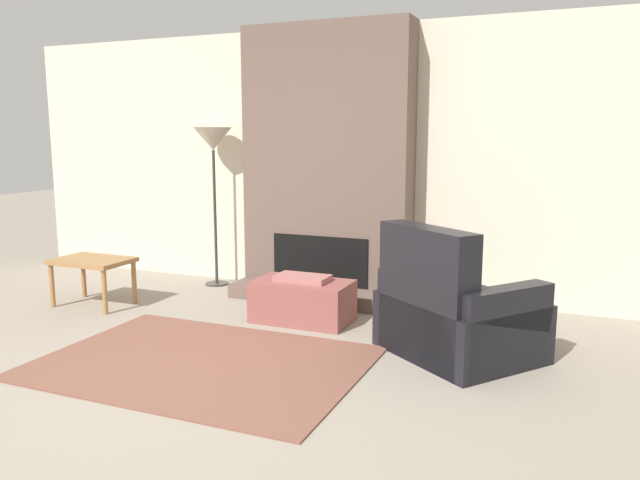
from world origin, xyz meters
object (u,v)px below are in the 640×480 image
object	(u,v)px
armchair	(452,316)
side_table	(92,265)
ottoman	(303,300)
floor_lamp_left	(213,146)

from	to	relation	value
armchair	side_table	xyz separation A→B (m)	(-3.33, 0.07, 0.09)
ottoman	side_table	size ratio (longest dim) A/B	1.18
ottoman	floor_lamp_left	world-z (taller)	floor_lamp_left
side_table	armchair	bearing A→B (deg)	-1.19
floor_lamp_left	armchair	bearing A→B (deg)	-24.04
floor_lamp_left	ottoman	bearing A→B (deg)	-31.82
armchair	floor_lamp_left	distance (m)	3.19
floor_lamp_left	side_table	bearing A→B (deg)	-118.27
ottoman	armchair	bearing A→B (deg)	-14.76
armchair	floor_lamp_left	world-z (taller)	floor_lamp_left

